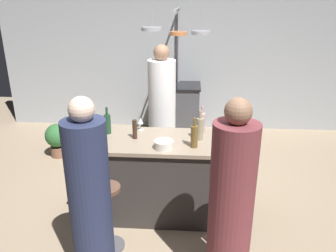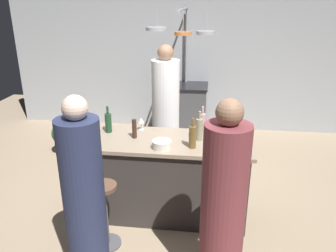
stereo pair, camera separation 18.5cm
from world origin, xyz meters
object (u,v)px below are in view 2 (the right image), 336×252
object	(u,v)px
guest_left	(84,198)
wine_bottle_green	(108,122)
chef	(166,114)
bar_stool_left	(105,212)
stove_range	(184,109)
potted_plant	(64,136)
wine_glass_near_right_guest	(235,132)
wine_glass_by_chef	(141,121)
wine_bottle_rose	(202,123)
wine_bottle_white	(199,129)
bar_stool_right	(218,221)
mixing_bowl_ceramic	(162,144)
guest_right	(223,209)
pepper_mill	(134,129)
wine_bottle_amber	(192,137)
mixing_bowl_blue	(227,133)

from	to	relation	value
guest_left	wine_bottle_green	xyz separation A→B (m)	(-0.11, 1.12, 0.25)
chef	bar_stool_left	bearing A→B (deg)	-102.02
stove_range	potted_plant	size ratio (longest dim) A/B	1.71
stove_range	bar_stool_left	xyz separation A→B (m)	(-0.51, -3.07, -0.07)
wine_glass_near_right_guest	wine_glass_by_chef	distance (m)	1.05
potted_plant	stove_range	bearing A→B (deg)	31.56
bar_stool_left	wine_bottle_rose	distance (m)	1.39
bar_stool_left	wine_bottle_white	xyz separation A→B (m)	(0.86, 0.66, 0.65)
stove_range	bar_stool_right	world-z (taller)	stove_range
wine_bottle_green	mixing_bowl_ceramic	distance (m)	0.75
guest_right	wine_bottle_white	xyz separation A→B (m)	(-0.23, 1.04, 0.25)
wine_bottle_rose	wine_bottle_green	xyz separation A→B (m)	(-1.04, -0.09, -0.01)
chef	mixing_bowl_ceramic	distance (m)	1.32
potted_plant	chef	bearing A→B (deg)	-9.16
wine_bottle_rose	wine_bottle_white	bearing A→B (deg)	-97.22
wine_bottle_rose	wine_bottle_green	world-z (taller)	wine_bottle_rose
pepper_mill	wine_bottle_amber	bearing A→B (deg)	-15.72
guest_left	mixing_bowl_blue	size ratio (longest dim) A/B	7.52
bar_stool_right	bar_stool_left	size ratio (longest dim) A/B	1.00
wine_bottle_green	wine_glass_near_right_guest	size ratio (longest dim) A/B	2.06
stove_range	chef	bearing A→B (deg)	-96.32
mixing_bowl_ceramic	mixing_bowl_blue	xyz separation A→B (m)	(0.66, 0.42, -0.01)
wine_bottle_white	wine_glass_by_chef	xyz separation A→B (m)	(-0.66, 0.22, -0.02)
wine_bottle_green	wine_glass_by_chef	bearing A→B (deg)	18.66
pepper_mill	wine_bottle_white	xyz separation A→B (m)	(0.69, 0.02, 0.02)
bar_stool_right	wine_bottle_amber	distance (m)	0.84
chef	mixing_bowl_blue	world-z (taller)	chef
guest_right	wine_bottle_amber	xyz separation A→B (m)	(-0.29, 0.84, 0.25)
guest_right	wine_glass_near_right_guest	world-z (taller)	guest_right
stove_range	wine_bottle_white	distance (m)	2.50
bar_stool_right	guest_left	size ratio (longest dim) A/B	0.41
chef	wine_bottle_green	size ratio (longest dim) A/B	5.84
mixing_bowl_ceramic	mixing_bowl_blue	size ratio (longest dim) A/B	0.87
bar_stool_right	wine_bottle_amber	bearing A→B (deg)	121.83
guest_left	wine_glass_near_right_guest	distance (m)	1.66
wine_bottle_white	stove_range	bearing A→B (deg)	98.12
bar_stool_right	mixing_bowl_blue	size ratio (longest dim) A/B	3.12
pepper_mill	wine_bottle_rose	xyz separation A→B (m)	(0.71, 0.22, 0.02)
wine_glass_by_chef	bar_stool_right	bearing A→B (deg)	-44.70
bar_stool_right	pepper_mill	distance (m)	1.28
chef	potted_plant	xyz separation A→B (m)	(-1.63, 0.26, -0.52)
stove_range	mixing_bowl_blue	distance (m)	2.38
bar_stool_left	wine_bottle_amber	size ratio (longest dim) A/B	2.18
wine_bottle_rose	mixing_bowl_blue	size ratio (longest dim) A/B	1.43
wine_glass_near_right_guest	wine_glass_by_chef	bearing A→B (deg)	169.39
wine_bottle_white	wine_bottle_green	bearing A→B (deg)	174.13
bar_stool_right	potted_plant	distance (m)	3.07
bar_stool_left	mixing_bowl_blue	world-z (taller)	mixing_bowl_blue
wine_bottle_white	bar_stool_left	bearing A→B (deg)	-142.56
bar_stool_left	wine_glass_by_chef	xyz separation A→B (m)	(0.19, 0.88, 0.63)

